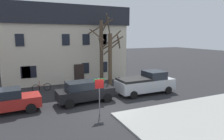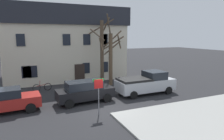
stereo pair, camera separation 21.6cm
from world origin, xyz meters
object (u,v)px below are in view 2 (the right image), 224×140
object	(u,v)px
building_main	(64,43)
bicycle_leaning	(42,87)
street_sign_pole	(99,90)
car_black_wagon	(85,91)
tree_bare_mid	(102,50)
tree_bare_far	(111,56)
car_red_sedan	(4,101)
pickup_truck_silver	(146,83)

from	to	relation	value
building_main	bicycle_leaning	size ratio (longest dim) A/B	8.10
building_main	street_sign_pole	distance (m)	14.25
building_main	car_black_wagon	size ratio (longest dim) A/B	3.10
tree_bare_mid	car_black_wagon	world-z (taller)	tree_bare_mid
building_main	tree_bare_far	world-z (taller)	building_main
building_main	car_red_sedan	xyz separation A→B (m)	(-6.12, -11.08, -3.49)
tree_bare_far	pickup_truck_silver	xyz separation A→B (m)	(1.63, -4.32, -2.13)
tree_bare_mid	street_sign_pole	size ratio (longest dim) A/B	2.98
car_red_sedan	street_sign_pole	xyz separation A→B (m)	(5.79, -2.93, 0.91)
tree_bare_far	car_black_wagon	world-z (taller)	tree_bare_far
building_main	tree_bare_mid	distance (m)	6.96
car_black_wagon	pickup_truck_silver	world-z (taller)	pickup_truck_silver
car_black_wagon	tree_bare_far	bearing A→B (deg)	47.32
building_main	car_red_sedan	distance (m)	13.13
bicycle_leaning	car_red_sedan	bearing A→B (deg)	-120.65
pickup_truck_silver	bicycle_leaning	world-z (taller)	pickup_truck_silver
bicycle_leaning	car_black_wagon	bearing A→B (deg)	-58.80
tree_bare_mid	street_sign_pole	distance (m)	8.57
tree_bare_mid	pickup_truck_silver	xyz separation A→B (m)	(2.48, -4.62, -2.82)
tree_bare_far	bicycle_leaning	world-z (taller)	tree_bare_far
pickup_truck_silver	tree_bare_mid	bearing A→B (deg)	118.26
pickup_truck_silver	street_sign_pole	size ratio (longest dim) A/B	2.17
tree_bare_mid	bicycle_leaning	xyz separation A→B (m)	(-6.17, -0.04, -3.42)
street_sign_pole	tree_bare_mid	bearing A→B (deg)	67.56
pickup_truck_silver	building_main	bearing A→B (deg)	115.97
car_black_wagon	street_sign_pole	bearing A→B (deg)	-87.68
tree_bare_mid	car_black_wagon	bearing A→B (deg)	-124.49
tree_bare_mid	pickup_truck_silver	distance (m)	5.96
car_red_sedan	bicycle_leaning	world-z (taller)	car_red_sedan
building_main	pickup_truck_silver	size ratio (longest dim) A/B	2.65
car_red_sedan	tree_bare_mid	bearing A→B (deg)	27.95
tree_bare_mid	car_black_wagon	distance (m)	6.49
building_main	tree_bare_mid	size ratio (longest dim) A/B	1.93
car_black_wagon	building_main	bearing A→B (deg)	87.71
car_red_sedan	street_sign_pole	distance (m)	6.55
car_red_sedan	pickup_truck_silver	size ratio (longest dim) A/B	0.88
pickup_truck_silver	street_sign_pole	distance (m)	6.48
street_sign_pole	bicycle_leaning	xyz separation A→B (m)	(-2.99, 7.65, -1.37)
tree_bare_far	bicycle_leaning	xyz separation A→B (m)	(-7.02, 0.26, -2.73)
tree_bare_far	car_black_wagon	xyz separation A→B (m)	(-4.15, -4.49, -2.20)
pickup_truck_silver	street_sign_pole	bearing A→B (deg)	-151.55
car_red_sedan	building_main	bearing A→B (deg)	61.10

